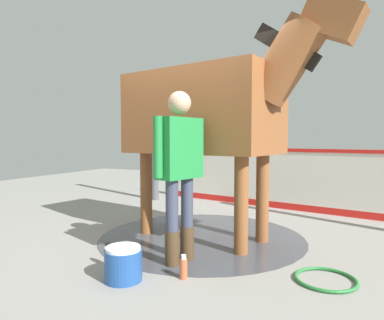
{
  "coord_description": "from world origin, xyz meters",
  "views": [
    {
      "loc": [
        1.76,
        -3.96,
        1.3
      ],
      "look_at": [
        0.09,
        -0.32,
        1.05
      ],
      "focal_mm": 32.13,
      "sensor_mm": 36.0,
      "label": 1
    }
  ],
  "objects_px": {
    "bottle_shampoo": "(108,255)",
    "bottle_spray": "(184,268)",
    "horse": "(210,112)",
    "handler": "(180,163)",
    "wash_bucket": "(123,264)",
    "hose_coil": "(326,279)"
  },
  "relations": [
    {
      "from": "wash_bucket",
      "to": "hose_coil",
      "type": "distance_m",
      "value": 1.85
    },
    {
      "from": "handler",
      "to": "hose_coil",
      "type": "relative_size",
      "value": 3.19
    },
    {
      "from": "horse",
      "to": "bottle_shampoo",
      "type": "distance_m",
      "value": 2.11
    },
    {
      "from": "handler",
      "to": "hose_coil",
      "type": "height_order",
      "value": "handler"
    },
    {
      "from": "horse",
      "to": "hose_coil",
      "type": "distance_m",
      "value": 2.33
    },
    {
      "from": "horse",
      "to": "bottle_spray",
      "type": "relative_size",
      "value": 14.65
    },
    {
      "from": "hose_coil",
      "to": "horse",
      "type": "bearing_deg",
      "value": 151.19
    },
    {
      "from": "handler",
      "to": "wash_bucket",
      "type": "bearing_deg",
      "value": 83.82
    },
    {
      "from": "horse",
      "to": "hose_coil",
      "type": "bearing_deg",
      "value": -17.82
    },
    {
      "from": "hose_coil",
      "to": "wash_bucket",
      "type": "bearing_deg",
      "value": -155.91
    },
    {
      "from": "horse",
      "to": "wash_bucket",
      "type": "relative_size",
      "value": 9.57
    },
    {
      "from": "wash_bucket",
      "to": "horse",
      "type": "bearing_deg",
      "value": 81.64
    },
    {
      "from": "handler",
      "to": "bottle_spray",
      "type": "relative_size",
      "value": 7.93
    },
    {
      "from": "bottle_shampoo",
      "to": "bottle_spray",
      "type": "relative_size",
      "value": 1.13
    },
    {
      "from": "wash_bucket",
      "to": "hose_coil",
      "type": "bearing_deg",
      "value": 24.09
    },
    {
      "from": "horse",
      "to": "wash_bucket",
      "type": "distance_m",
      "value": 2.17
    },
    {
      "from": "hose_coil",
      "to": "handler",
      "type": "bearing_deg",
      "value": -175.35
    },
    {
      "from": "handler",
      "to": "bottle_shampoo",
      "type": "bearing_deg",
      "value": 50.84
    },
    {
      "from": "wash_bucket",
      "to": "bottle_spray",
      "type": "distance_m",
      "value": 0.55
    },
    {
      "from": "horse",
      "to": "bottle_shampoo",
      "type": "height_order",
      "value": "horse"
    },
    {
      "from": "horse",
      "to": "hose_coil",
      "type": "relative_size",
      "value": 5.9
    },
    {
      "from": "handler",
      "to": "bottle_spray",
      "type": "xyz_separation_m",
      "value": [
        0.23,
        -0.37,
        -0.94
      ]
    }
  ]
}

